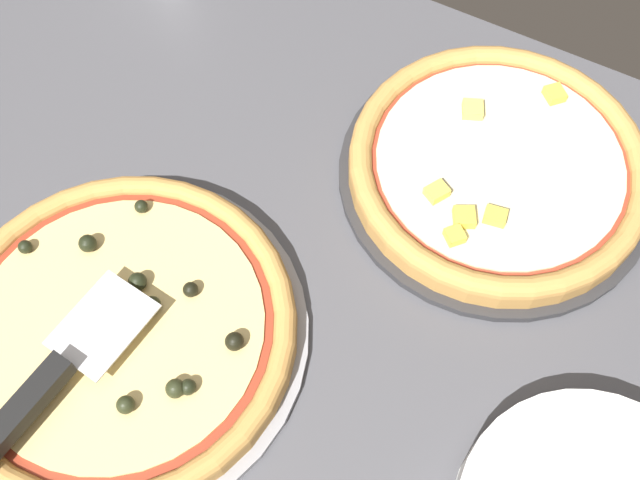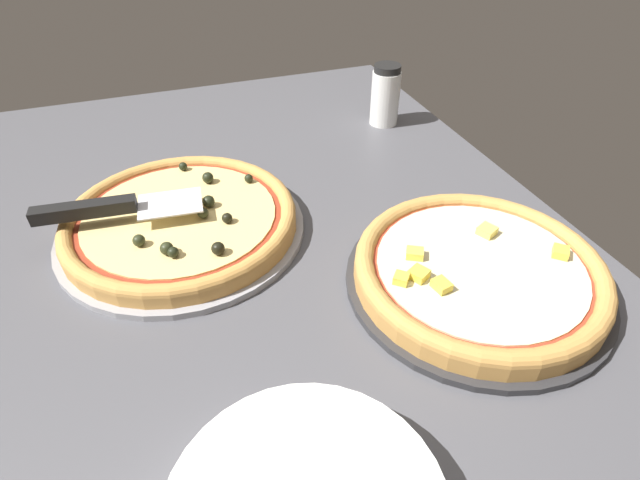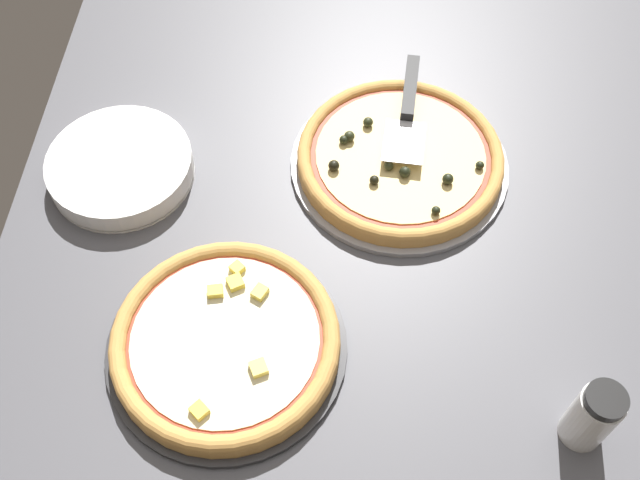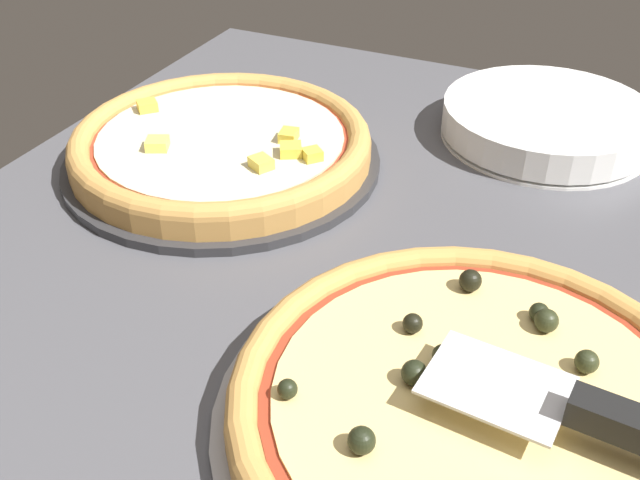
% 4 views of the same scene
% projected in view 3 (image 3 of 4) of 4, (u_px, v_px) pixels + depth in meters
% --- Properties ---
extents(ground_plane, '(1.21, 1.07, 0.04)m').
position_uv_depth(ground_plane, '(380.00, 190.00, 1.26)').
color(ground_plane, '#4C4C51').
extents(pizza_pan_front, '(0.37, 0.37, 0.01)m').
position_uv_depth(pizza_pan_front, '(399.00, 165.00, 1.26)').
color(pizza_pan_front, '#939399').
rests_on(pizza_pan_front, ground_plane).
extents(pizza_front, '(0.35, 0.35, 0.04)m').
position_uv_depth(pizza_front, '(400.00, 157.00, 1.25)').
color(pizza_front, '#C68E47').
rests_on(pizza_front, pizza_pan_front).
extents(pizza_pan_back, '(0.35, 0.35, 0.01)m').
position_uv_depth(pizza_pan_back, '(227.00, 348.00, 1.08)').
color(pizza_pan_back, '#2D2D30').
rests_on(pizza_pan_back, ground_plane).
extents(pizza_back, '(0.33, 0.33, 0.04)m').
position_uv_depth(pizza_back, '(225.00, 341.00, 1.06)').
color(pizza_back, '#C68E47').
rests_on(pizza_back, pizza_pan_back).
extents(serving_spatula, '(0.07, 0.24, 0.02)m').
position_uv_depth(serving_spatula, '(409.00, 98.00, 1.28)').
color(serving_spatula, silver).
rests_on(serving_spatula, pizza_front).
extents(plate_stack, '(0.24, 0.24, 0.04)m').
position_uv_depth(plate_stack, '(121.00, 167.00, 1.24)').
color(plate_stack, white).
rests_on(plate_stack, ground_plane).
extents(parmesan_shaker, '(0.06, 0.06, 0.12)m').
position_uv_depth(parmesan_shaker, '(592.00, 416.00, 0.96)').
color(parmesan_shaker, white).
rests_on(parmesan_shaker, ground_plane).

